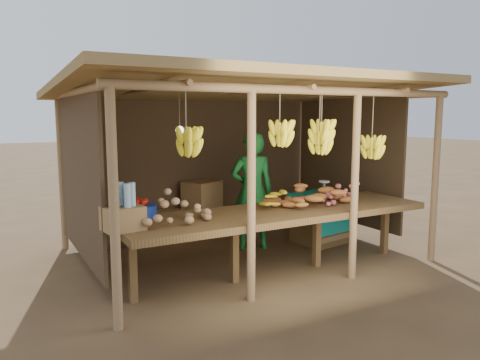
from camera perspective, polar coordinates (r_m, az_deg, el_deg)
ground at (r=6.65m, az=-0.00°, el=-8.99°), size 60.00×60.00×0.00m
stall_structure at (r=6.23m, az=0.22°, el=7.63°), size 4.70×3.50×2.43m
counter at (r=5.68m, az=4.67°, el=-4.28°), size 3.90×1.05×0.80m
potato_heap at (r=5.04m, az=-8.12°, el=-3.11°), size 0.97×0.74×0.36m
sweet_potato_heap at (r=6.04m, az=9.13°, el=-1.28°), size 1.23×0.96×0.36m
onion_heap at (r=6.18m, az=12.57°, el=-1.21°), size 0.74×0.50×0.35m
banana_pile at (r=5.77m, az=4.60°, el=-1.72°), size 0.55×0.37×0.34m
tomato_basin at (r=5.38m, az=-12.23°, el=-3.54°), size 0.40×0.40×0.21m
bottle_box at (r=4.79m, az=-14.10°, el=-3.81°), size 0.42×0.35×0.48m
vendor at (r=6.76m, az=1.49°, el=-1.35°), size 0.72×0.60×1.69m
tarp_crate at (r=7.27m, az=9.90°, el=-4.38°), size 0.92×0.83×0.98m
carton_stack at (r=7.51m, az=-6.00°, el=-4.06°), size 1.26×0.60×0.86m
burlap_sacks at (r=7.15m, az=-15.21°, el=-5.74°), size 0.91×0.48×0.64m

